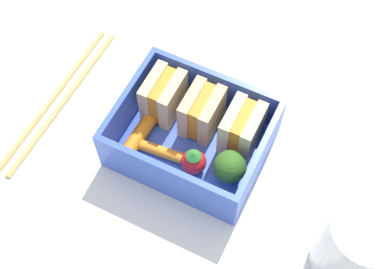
{
  "coord_description": "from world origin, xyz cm",
  "views": [
    {
      "loc": [
        11.72,
        -23.91,
        49.84
      ],
      "look_at": [
        0.0,
        0.0,
        2.7
      ],
      "focal_mm": 50.0,
      "sensor_mm": 36.0,
      "label": 1
    }
  ],
  "objects": [
    {
      "name": "carrot_stick_left",
      "position": [
        -5.06,
        -2.54,
        1.97
      ],
      "size": [
        1.78,
        5.45,
        1.54
      ],
      "primitive_type": "cylinder",
      "rotation": [
        1.57,
        0.0,
        6.24
      ],
      "color": "orange",
      "rests_on": "bento_tray"
    },
    {
      "name": "broccoli_floret",
      "position": [
        5.06,
        -2.08,
        3.54
      ],
      "size": [
        3.26,
        3.26,
        4.09
      ],
      "color": "#89BB5B",
      "rests_on": "bento_tray"
    },
    {
      "name": "carrot_stick_far_left",
      "position": [
        -1.78,
        -2.65,
        1.76
      ],
      "size": [
        5.44,
        1.59,
        1.13
      ],
      "primitive_type": "cylinder",
      "rotation": [
        1.57,
        0.0,
        4.8
      ],
      "color": "orange",
      "rests_on": "bento_tray"
    },
    {
      "name": "drinking_glass",
      "position": [
        18.21,
        -4.64,
        4.52
      ],
      "size": [
        6.5,
        6.5,
        9.04
      ],
      "primitive_type": "cylinder",
      "color": "white",
      "rests_on": "ground_plane"
    },
    {
      "name": "ground_plane",
      "position": [
        0.0,
        0.0,
        -1.0
      ],
      "size": [
        120.0,
        120.0,
        2.0
      ],
      "primitive_type": "cube",
      "color": "white"
    },
    {
      "name": "sandwich_center",
      "position": [
        4.42,
        2.33,
        3.7
      ],
      "size": [
        3.39,
        4.66,
        4.99
      ],
      "color": "beige",
      "rests_on": "bento_tray"
    },
    {
      "name": "bento_tray",
      "position": [
        0.0,
        0.0,
        0.6
      ],
      "size": [
        15.06,
        12.15,
        1.2
      ],
      "primitive_type": "cube",
      "color": "blue",
      "rests_on": "ground_plane"
    },
    {
      "name": "sandwich_left",
      "position": [
        -4.42,
        2.33,
        3.7
      ],
      "size": [
        3.39,
        4.66,
        4.99
      ],
      "color": "beige",
      "rests_on": "bento_tray"
    },
    {
      "name": "bento_rim",
      "position": [
        0.0,
        0.0,
        3.56
      ],
      "size": [
        15.06,
        12.15,
        4.71
      ],
      "color": "blue",
      "rests_on": "bento_tray"
    },
    {
      "name": "strawberry_far_left",
      "position": [
        1.46,
        -2.63,
        2.6
      ],
      "size": [
        2.56,
        2.56,
        3.16
      ],
      "color": "red",
      "rests_on": "bento_tray"
    },
    {
      "name": "sandwich_center_left",
      "position": [
        0.0,
        2.33,
        3.7
      ],
      "size": [
        3.39,
        4.66,
        4.99
      ],
      "color": "#DDB786",
      "rests_on": "bento_tray"
    },
    {
      "name": "chopstick_pair",
      "position": [
        -15.94,
        -1.17,
        0.35
      ],
      "size": [
        2.33,
        20.71,
        0.7
      ],
      "color": "tan",
      "rests_on": "ground_plane"
    }
  ]
}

